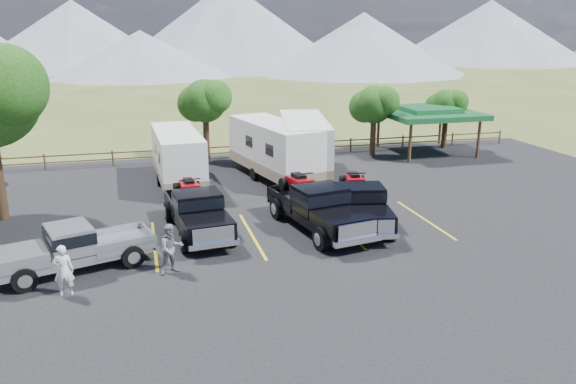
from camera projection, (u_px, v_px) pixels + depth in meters
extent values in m
plane|color=#454C20|center=(328.00, 269.00, 20.33)|extent=(320.00, 320.00, 0.00)
cube|color=black|center=(305.00, 240.00, 23.11)|extent=(44.00, 34.00, 0.04)
cube|color=gold|center=(155.00, 244.00, 22.54)|extent=(0.12, 5.50, 0.01)
cube|color=gold|center=(252.00, 235.00, 23.53)|extent=(0.12, 5.50, 0.01)
cube|color=gold|center=(342.00, 227.00, 24.52)|extent=(0.12, 5.50, 0.01)
cube|color=gold|center=(424.00, 219.00, 25.52)|extent=(0.12, 5.50, 0.01)
sphere|color=#134110|center=(5.00, 86.00, 23.35)|extent=(3.52, 3.52, 3.52)
cylinder|color=black|center=(373.00, 136.00, 37.93)|extent=(0.39, 0.39, 2.80)
sphere|color=#134110|center=(374.00, 104.00, 37.34)|extent=(2.52, 2.52, 2.52)
sphere|color=#134110|center=(385.00, 101.00, 36.98)|extent=(1.98, 1.98, 1.98)
sphere|color=#134110|center=(365.00, 107.00, 37.63)|extent=(2.16, 2.16, 2.16)
cylinder|color=black|center=(445.00, 131.00, 40.38)|extent=(0.38, 0.38, 2.52)
sphere|color=#134110|center=(447.00, 105.00, 39.85)|extent=(2.24, 2.24, 2.24)
sphere|color=#134110|center=(456.00, 102.00, 39.53)|extent=(1.76, 1.76, 1.76)
sphere|color=#134110|center=(438.00, 107.00, 40.11)|extent=(1.92, 1.92, 1.92)
cylinder|color=black|center=(206.00, 136.00, 37.01)|extent=(0.41, 0.41, 3.08)
sphere|color=#134110|center=(205.00, 101.00, 36.36)|extent=(2.80, 2.80, 2.80)
sphere|color=#134110|center=(215.00, 97.00, 35.96)|extent=(2.20, 2.20, 2.20)
sphere|color=#134110|center=(196.00, 103.00, 36.69)|extent=(2.40, 2.40, 2.40)
cylinder|color=#513823|center=(45.00, 162.00, 34.36)|extent=(0.12, 0.12, 1.00)
cylinder|color=#513823|center=(113.00, 158.00, 35.35)|extent=(0.12, 0.12, 1.00)
cylinder|color=#513823|center=(177.00, 155.00, 36.34)|extent=(0.12, 0.12, 1.00)
cylinder|color=#513823|center=(238.00, 151.00, 37.34)|extent=(0.12, 0.12, 1.00)
cylinder|color=#513823|center=(296.00, 148.00, 38.33)|extent=(0.12, 0.12, 1.00)
cylinder|color=#513823|center=(351.00, 145.00, 39.32)|extent=(0.12, 0.12, 1.00)
cylinder|color=#513823|center=(403.00, 142.00, 40.32)|extent=(0.12, 0.12, 1.00)
cylinder|color=#513823|center=(452.00, 139.00, 41.31)|extent=(0.12, 0.12, 1.00)
cylinder|color=#513823|center=(500.00, 137.00, 42.30)|extent=(0.12, 0.12, 1.00)
cube|color=#513823|center=(267.00, 150.00, 37.85)|extent=(36.00, 0.06, 0.08)
cube|color=#513823|center=(267.00, 145.00, 37.74)|extent=(36.00, 0.06, 0.08)
cylinder|color=#513823|center=(410.00, 143.00, 36.01)|extent=(0.20, 0.20, 2.60)
cylinder|color=#513823|center=(378.00, 130.00, 40.65)|extent=(0.20, 0.20, 2.60)
cylinder|color=#513823|center=(479.00, 139.00, 37.25)|extent=(0.20, 0.20, 2.60)
cylinder|color=#513823|center=(440.00, 127.00, 41.89)|extent=(0.20, 0.20, 2.60)
cube|color=#1A5C30|center=(428.00, 113.00, 38.54)|extent=(6.20, 6.20, 0.35)
cube|color=#1A5C30|center=(428.00, 109.00, 38.46)|extent=(3.50, 3.50, 0.35)
cone|color=slate|center=(74.00, 35.00, 117.69)|extent=(44.00, 44.00, 14.00)
cone|color=slate|center=(228.00, 25.00, 121.37)|extent=(52.00, 52.00, 18.00)
cone|color=slate|center=(363.00, 38.00, 136.22)|extent=(40.00, 40.00, 12.00)
cone|color=slate|center=(489.00, 31.00, 140.03)|extent=(50.00, 50.00, 15.00)
cone|color=slate|center=(141.00, 54.00, 98.59)|extent=(32.00, 32.00, 8.00)
cone|color=slate|center=(360.00, 49.00, 105.61)|extent=(40.00, 40.00, 9.00)
cube|color=black|center=(198.00, 219.00, 23.66)|extent=(2.35, 5.80, 0.36)
cube|color=black|center=(207.00, 225.00, 21.85)|extent=(2.07, 1.96, 0.50)
cube|color=black|center=(198.00, 204.00, 23.35)|extent=(2.00, 1.72, 0.99)
cube|color=black|center=(198.00, 200.00, 23.31)|extent=(2.05, 1.78, 0.45)
cube|color=black|center=(189.00, 201.00, 25.19)|extent=(2.12, 2.55, 0.55)
cube|color=white|center=(213.00, 235.00, 20.95)|extent=(1.59, 0.23, 0.55)
cube|color=white|center=(214.00, 245.00, 21.00)|extent=(1.95, 0.36, 0.22)
cube|color=white|center=(185.00, 201.00, 26.36)|extent=(1.95, 0.34, 0.22)
cylinder|color=black|center=(185.00, 242.00, 21.63)|extent=(0.38, 0.92, 0.89)
cylinder|color=black|center=(231.00, 236.00, 22.26)|extent=(0.38, 0.92, 0.89)
cylinder|color=black|center=(169.00, 212.00, 25.17)|extent=(0.38, 0.92, 0.89)
cylinder|color=black|center=(209.00, 207.00, 25.79)|extent=(0.38, 0.92, 0.89)
cube|color=maroon|center=(189.00, 187.00, 25.00)|extent=(0.81, 1.35, 0.35)
cube|color=black|center=(188.00, 181.00, 24.93)|extent=(0.47, 0.78, 0.18)
cube|color=maroon|center=(191.00, 188.00, 24.48)|extent=(0.82, 0.42, 0.22)
cylinder|color=black|center=(190.00, 179.00, 24.48)|extent=(0.89, 0.14, 0.06)
cylinder|color=black|center=(181.00, 195.00, 24.42)|extent=(0.31, 0.58, 0.56)
cylinder|color=black|center=(201.00, 193.00, 24.72)|extent=(0.31, 0.58, 0.56)
cylinder|color=black|center=(177.00, 189.00, 25.40)|extent=(0.31, 0.58, 0.56)
cylinder|color=black|center=(196.00, 187.00, 25.70)|extent=(0.31, 0.58, 0.56)
cube|color=black|center=(318.00, 215.00, 24.02)|extent=(3.00, 6.29, 0.38)
cube|color=black|center=(343.00, 221.00, 22.14)|extent=(2.34, 2.24, 0.53)
cube|color=black|center=(320.00, 199.00, 23.69)|extent=(2.26, 1.98, 1.06)
cube|color=black|center=(320.00, 195.00, 23.65)|extent=(2.31, 2.05, 0.48)
cube|color=black|center=(299.00, 197.00, 25.59)|extent=(2.46, 2.87, 0.58)
cube|color=white|center=(357.00, 230.00, 21.22)|extent=(1.68, 0.39, 0.58)
cube|color=white|center=(358.00, 241.00, 21.28)|extent=(2.08, 0.56, 0.23)
cube|color=white|center=(287.00, 197.00, 26.79)|extent=(2.07, 0.54, 0.23)
cylinder|color=black|center=(321.00, 239.00, 21.84)|extent=(0.48, 1.00, 0.95)
cylinder|color=black|center=(364.00, 231.00, 22.66)|extent=(0.48, 1.00, 0.95)
cylinder|color=black|center=(277.00, 209.00, 25.48)|extent=(0.48, 1.00, 0.95)
cylinder|color=black|center=(316.00, 203.00, 26.30)|extent=(0.48, 1.00, 0.95)
cube|color=maroon|center=(299.00, 182.00, 25.39)|extent=(0.98, 1.49, 0.37)
cube|color=black|center=(299.00, 176.00, 25.31)|extent=(0.56, 0.86, 0.19)
cube|color=maroon|center=(304.00, 183.00, 24.85)|extent=(0.90, 0.52, 0.23)
cylinder|color=black|center=(303.00, 174.00, 24.84)|extent=(0.95, 0.23, 0.06)
cylinder|color=black|center=(295.00, 191.00, 24.75)|extent=(0.38, 0.63, 0.59)
cylinder|color=black|center=(314.00, 188.00, 25.14)|extent=(0.38, 0.63, 0.59)
cylinder|color=black|center=(284.00, 184.00, 25.76)|extent=(0.38, 0.63, 0.59)
cylinder|color=black|center=(302.00, 182.00, 26.15)|extent=(0.38, 0.63, 0.59)
cube|color=black|center=(360.00, 211.00, 24.67)|extent=(2.90, 5.88, 0.36)
cube|color=black|center=(369.00, 217.00, 22.75)|extent=(2.21, 2.12, 0.49)
cube|color=black|center=(361.00, 196.00, 24.35)|extent=(2.12, 1.88, 0.99)
cube|color=black|center=(362.00, 193.00, 24.31)|extent=(2.18, 1.94, 0.44)
cube|color=black|center=(354.00, 194.00, 26.29)|extent=(2.33, 2.70, 0.54)
cube|color=white|center=(374.00, 227.00, 21.80)|extent=(1.56, 0.39, 0.54)
cube|color=white|center=(374.00, 236.00, 21.85)|extent=(1.93, 0.56, 0.22)
cube|color=white|center=(349.00, 193.00, 27.52)|extent=(1.93, 0.54, 0.22)
cylinder|color=black|center=(347.00, 231.00, 22.79)|extent=(0.47, 0.93, 0.89)
cylinder|color=black|center=(392.00, 230.00, 22.90)|extent=(0.47, 0.93, 0.89)
cylinder|color=black|center=(333.00, 202.00, 26.53)|extent=(0.47, 0.93, 0.89)
cylinder|color=black|center=(372.00, 201.00, 26.64)|extent=(0.47, 0.93, 0.89)
cube|color=maroon|center=(354.00, 180.00, 26.11)|extent=(0.93, 1.40, 0.35)
cube|color=black|center=(354.00, 175.00, 26.04)|extent=(0.53, 0.80, 0.18)
cube|color=maroon|center=(356.00, 181.00, 25.56)|extent=(0.84, 0.50, 0.22)
cylinder|color=black|center=(356.00, 173.00, 25.55)|extent=(0.88, 0.23, 0.06)
cylinder|color=black|center=(346.00, 187.00, 25.61)|extent=(0.36, 0.59, 0.55)
cylinder|color=black|center=(366.00, 187.00, 25.67)|extent=(0.36, 0.59, 0.55)
cylinder|color=black|center=(343.00, 181.00, 26.65)|extent=(0.36, 0.59, 0.55)
cylinder|color=black|center=(361.00, 181.00, 26.71)|extent=(0.36, 0.59, 0.55)
cube|color=white|center=(178.00, 154.00, 30.54)|extent=(2.50, 7.02, 2.50)
cube|color=gray|center=(179.00, 171.00, 30.82)|extent=(2.52, 7.05, 0.55)
cube|color=black|center=(159.00, 158.00, 28.57)|extent=(0.05, 0.83, 0.55)
cube|color=black|center=(203.00, 155.00, 29.21)|extent=(0.05, 0.83, 0.55)
cylinder|color=black|center=(159.00, 180.00, 30.90)|extent=(0.26, 0.66, 0.65)
cylinder|color=black|center=(197.00, 177.00, 31.50)|extent=(0.26, 0.66, 0.65)
cube|color=black|center=(190.00, 199.00, 26.97)|extent=(0.18, 1.67, 0.09)
cube|color=white|center=(274.00, 146.00, 31.79)|extent=(4.01, 7.89, 2.71)
cube|color=gray|center=(274.00, 164.00, 32.09)|extent=(4.04, 7.93, 0.60)
cube|color=black|center=(269.00, 150.00, 29.57)|extent=(0.22, 0.89, 0.60)
cube|color=black|center=(309.00, 146.00, 30.66)|extent=(0.22, 0.89, 0.60)
cylinder|color=black|center=(254.00, 174.00, 31.98)|extent=(0.40, 0.74, 0.70)
cylinder|color=black|center=(289.00, 170.00, 32.99)|extent=(0.40, 0.74, 0.70)
cube|color=black|center=(315.00, 191.00, 28.22)|extent=(0.52, 1.79, 0.10)
cube|color=white|center=(304.00, 142.00, 32.73)|extent=(3.90, 8.00, 2.76)
cube|color=gray|center=(304.00, 160.00, 33.03)|extent=(3.94, 8.04, 0.61)
cube|color=black|center=(285.00, 145.00, 30.74)|extent=(0.20, 0.91, 0.61)
cube|color=black|center=(330.00, 144.00, 30.90)|extent=(0.20, 0.91, 0.61)
cylinder|color=black|center=(284.00, 168.00, 33.40)|extent=(0.39, 0.75, 0.72)
cylinder|color=black|center=(323.00, 167.00, 33.54)|extent=(0.39, 0.75, 0.72)
cube|color=black|center=(312.00, 188.00, 28.58)|extent=(0.48, 1.83, 0.10)
cube|color=#919399|center=(75.00, 255.00, 20.01)|extent=(5.48, 3.21, 0.33)
cube|color=#919399|center=(20.00, 257.00, 18.99)|extent=(2.11, 2.18, 0.46)
cube|color=#919399|center=(70.00, 239.00, 19.76)|extent=(1.89, 2.08, 0.92)
cube|color=black|center=(69.00, 235.00, 19.72)|extent=(1.95, 2.13, 0.41)
cube|color=#919399|center=(120.00, 240.00, 20.79)|extent=(2.63, 2.35, 0.50)
cube|color=white|center=(149.00, 241.00, 21.45)|extent=(0.69, 1.75, 0.20)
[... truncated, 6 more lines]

